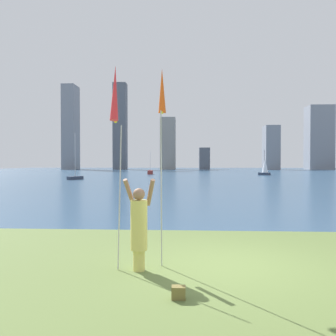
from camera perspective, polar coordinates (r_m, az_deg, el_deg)
name	(u,v)px	position (r m, az deg, el deg)	size (l,w,h in m)	color
ground	(192,175)	(58.11, 4.02, -1.16)	(120.00, 138.00, 0.12)	#5B7038
person	(139,225)	(6.83, -4.86, -9.52)	(0.66, 0.49, 1.81)	#D8CC66
kite_flag_left	(115,99)	(6.68, -8.82, 11.29)	(0.16, 0.81, 3.98)	#B2B2B7
kite_flag_right	(162,98)	(7.22, -1.00, 11.66)	(0.16, 0.46, 4.08)	#B2B2B7
bag	(179,293)	(5.67, 1.77, -20.06)	(0.22, 0.15, 0.20)	olive
sailboat_0	(150,172)	(59.59, -2.98, -0.70)	(0.79, 1.84, 4.01)	maroon
sailboat_3	(265,167)	(57.38, 15.86, 0.15)	(1.80, 1.78, 4.15)	#333D51
sailboat_5	(75,177)	(42.98, -15.22, -1.46)	(1.54, 2.26, 5.66)	#333D51
skyline_tower_0	(71,128)	(104.66, -15.92, 6.51)	(3.66, 6.00, 24.47)	gray
skyline_tower_1	(120,126)	(99.32, -7.99, 6.88)	(3.73, 3.34, 24.62)	#565B66
skyline_tower_2	(168,144)	(98.58, 0.00, 4.08)	(4.33, 4.42, 14.85)	gray
skyline_tower_3	(204,159)	(99.23, 6.08, 1.57)	(3.01, 3.97, 6.24)	#565B66
skyline_tower_4	(271,148)	(99.60, 16.82, 3.25)	(3.92, 5.05, 12.21)	gray
skyline_tower_5	(319,138)	(107.66, 23.87, 4.63)	(6.88, 5.63, 18.22)	gray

